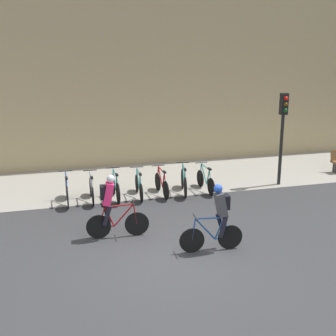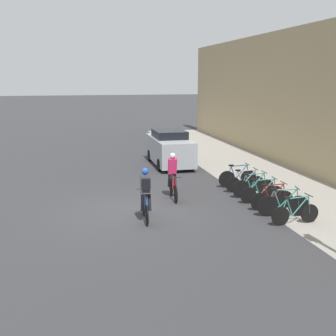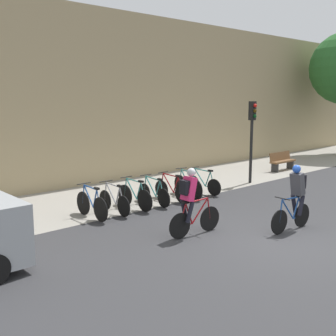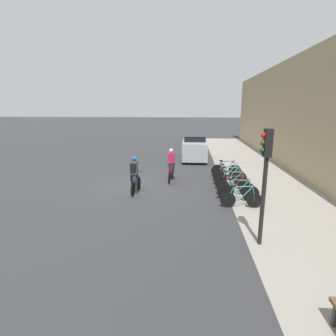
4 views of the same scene
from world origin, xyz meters
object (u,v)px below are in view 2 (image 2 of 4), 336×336
parked_bike_0 (238,177)px  parked_car (170,148)px  parked_bike_3 (262,193)px  cyclist_grey (145,193)px  parked_bike_5 (283,204)px  parked_bike_2 (253,187)px  cyclist_pink (173,174)px  parked_bike_1 (245,182)px  parked_bike_6 (295,213)px  parked_bike_4 (272,199)px

parked_bike_0 → parked_car: bearing=-161.1°
parked_bike_3 → cyclist_grey: bearing=-76.7°
parked_bike_5 → parked_bike_2: bearing=180.0°
cyclist_pink → parked_bike_5: bearing=45.9°
parked_bike_1 → parked_bike_6: (3.99, -0.00, -0.01)m
parked_bike_2 → parked_bike_1: bearing=-179.9°
parked_bike_4 → parked_bike_6: size_ratio=0.99×
parked_bike_5 → parked_bike_6: parked_bike_5 is taller
parked_bike_3 → parked_bike_4: bearing=0.1°
parked_bike_4 → parked_bike_5: 0.80m
parked_bike_4 → parked_car: (-8.33, -1.76, 0.51)m
cyclist_pink → parked_bike_5: cyclist_pink is taller
cyclist_grey → parked_bike_4: (-0.28, 4.58, -0.56)m
parked_bike_4 → parked_bike_5: (0.80, 0.00, 0.03)m
parked_bike_2 → parked_bike_5: parked_bike_5 is taller
parked_bike_3 → parked_bike_4: (0.80, 0.00, 0.00)m
cyclist_pink → parked_bike_6: (3.79, 3.08, -0.56)m
cyclist_grey → parked_bike_0: bearing=127.2°
parked_bike_0 → parked_bike_5: size_ratio=0.97×
cyclist_pink → parked_bike_3: bearing=65.6°
parked_bike_5 → parked_car: size_ratio=0.40×
parked_bike_0 → parked_bike_6: (4.79, -0.00, -0.03)m
cyclist_grey → parked_car: parked_car is taller
parked_bike_1 → parked_bike_2: parked_bike_2 is taller
parked_bike_3 → cyclist_pink: bearing=-114.4°
cyclist_pink → parked_bike_5: size_ratio=1.02×
cyclist_grey → parked_bike_6: bearing=74.0°
parked_bike_6 → parked_car: 10.09m
parked_bike_2 → parked_bike_5: bearing=-0.0°
parked_bike_0 → parked_bike_4: 3.19m
parked_bike_0 → parked_bike_1: 0.80m
parked_bike_2 → parked_bike_5: (2.39, -0.00, 0.00)m
parked_bike_1 → parked_bike_4: same height
parked_bike_3 → parked_bike_5: bearing=0.1°
parked_car → parked_bike_1: bearing=16.5°
parked_bike_0 → parked_bike_5: (3.99, -0.00, -0.00)m
cyclist_grey → parked_bike_5: (0.51, 4.58, -0.53)m
cyclist_grey → parked_bike_4: cyclist_grey is taller
parked_bike_0 → parked_bike_6: bearing=-0.0°
cyclist_grey → parked_bike_5: size_ratio=1.02×
cyclist_pink → parked_bike_3: size_ratio=1.05×
parked_bike_0 → parked_car: (-5.13, -1.76, 0.48)m
parked_bike_5 → parked_bike_6: bearing=-0.1°
parked_bike_1 → parked_bike_2: (0.80, 0.00, 0.02)m
parked_car → cyclist_pink: bearing=-12.2°
parked_bike_0 → parked_bike_5: bearing=-0.0°
parked_bike_1 → parked_bike_4: bearing=0.0°
parked_bike_6 → parked_car: (-9.92, -1.76, 0.51)m
cyclist_pink → parked_bike_0: cyclist_pink is taller
cyclist_grey → parked_bike_3: size_ratio=1.05×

